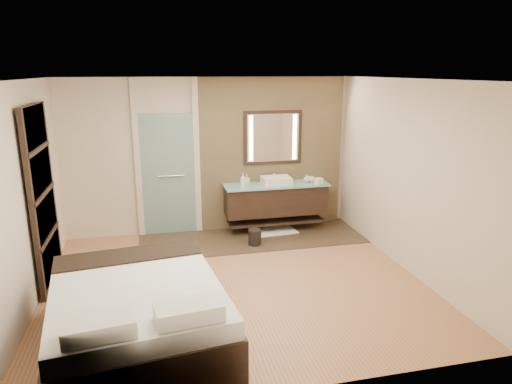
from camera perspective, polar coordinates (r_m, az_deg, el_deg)
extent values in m
plane|color=#9F6442|center=(6.35, -2.65, -11.26)|extent=(5.00, 5.00, 0.00)
cube|color=#362A1D|center=(7.90, -0.46, -5.78)|extent=(3.80, 1.30, 0.01)
cube|color=tan|center=(8.23, 2.00, 4.79)|extent=(2.60, 0.08, 2.70)
cube|color=black|center=(8.13, 2.48, -0.99)|extent=(1.80, 0.50, 0.50)
cube|color=black|center=(8.25, 2.45, -3.59)|extent=(1.71, 0.45, 0.04)
cube|color=#95E4DE|center=(8.04, 2.54, 0.89)|extent=(1.85, 0.55, 0.03)
cube|color=white|center=(8.02, 2.54, 1.45)|extent=(0.50, 0.38, 0.13)
cylinder|color=silver|center=(8.19, 2.19, 1.89)|extent=(0.03, 0.03, 0.18)
cylinder|color=silver|center=(8.14, 2.27, 2.37)|extent=(0.02, 0.10, 0.02)
cube|color=black|center=(8.13, 2.11, 6.81)|extent=(1.06, 0.03, 0.96)
cube|color=white|center=(8.12, 2.14, 6.79)|extent=(0.94, 0.01, 0.84)
cube|color=#FFEBBF|center=(8.02, -0.63, 6.70)|extent=(0.07, 0.01, 0.80)
cube|color=#FFEBBF|center=(8.22, 4.86, 6.86)|extent=(0.07, 0.01, 0.80)
cube|color=silver|center=(8.01, -10.91, 2.05)|extent=(0.90, 0.05, 2.10)
cylinder|color=silver|center=(7.96, -10.53, 1.99)|extent=(0.45, 0.03, 0.03)
cube|color=beige|center=(7.96, -14.62, 3.96)|extent=(0.10, 0.08, 2.70)
cube|color=beige|center=(7.99, -7.42, 4.36)|extent=(0.10, 0.08, 2.70)
cube|color=black|center=(6.57, -25.13, -0.63)|extent=(0.06, 1.20, 2.40)
cube|color=beige|center=(6.82, -24.19, -7.36)|extent=(0.02, 1.06, 0.52)
cube|color=beige|center=(6.63, -24.73, -2.65)|extent=(0.02, 1.06, 0.52)
cube|color=beige|center=(6.49, -25.29, 2.31)|extent=(0.02, 1.06, 0.52)
cube|color=beige|center=(6.40, -25.88, 7.44)|extent=(0.02, 1.06, 0.52)
cube|color=black|center=(5.15, -14.49, -15.48)|extent=(1.97, 2.35, 0.47)
cube|color=white|center=(5.00, -14.74, -12.17)|extent=(1.91, 2.29, 0.19)
cube|color=black|center=(5.69, -15.64, -7.71)|extent=(1.71, 0.69, 0.04)
cube|color=white|center=(4.14, -19.02, -15.69)|extent=(0.63, 0.39, 0.15)
cube|color=white|center=(4.20, -8.40, -14.53)|extent=(0.63, 0.39, 0.15)
cube|color=white|center=(8.23, 2.38, -4.84)|extent=(0.77, 0.57, 0.02)
cylinder|color=black|center=(7.56, -0.15, -5.69)|extent=(0.27, 0.27, 0.27)
cube|color=silver|center=(8.12, 7.81, 1.38)|extent=(0.15, 0.15, 0.10)
imported|color=silver|center=(7.77, -1.64, 1.45)|extent=(0.12, 0.12, 0.25)
imported|color=#B2B2B2|center=(7.97, -1.18, 1.56)|extent=(0.10, 0.10, 0.18)
imported|color=#A6D1D0|center=(8.19, 6.35, 1.71)|extent=(0.13, 0.13, 0.15)
imported|color=white|center=(8.24, 6.89, 1.60)|extent=(0.14, 0.14, 0.10)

